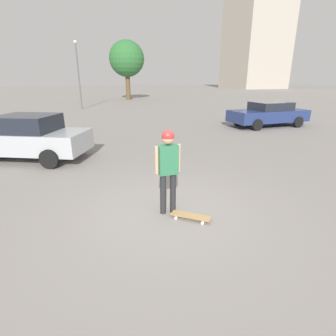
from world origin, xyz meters
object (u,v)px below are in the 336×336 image
person (168,163)px  car_parked_far (268,114)px  car_parked_near (28,137)px  skateboard (191,216)px

person → car_parked_far: 12.01m
car_parked_near → car_parked_far: car_parked_near is taller
car_parked_far → skateboard: bearing=43.3°
car_parked_near → car_parked_far: bearing=-141.5°
skateboard → person: bearing=-11.3°
skateboard → car_parked_near: (5.54, 3.72, 0.71)m
car_parked_far → person: bearing=40.8°
person → car_parked_far: person is taller
skateboard → car_parked_far: size_ratio=0.16×
person → skateboard: size_ratio=2.29×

